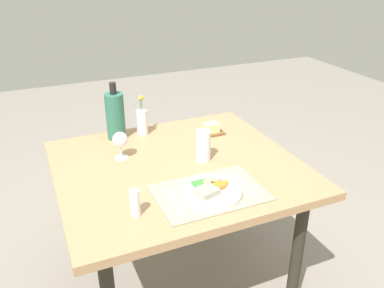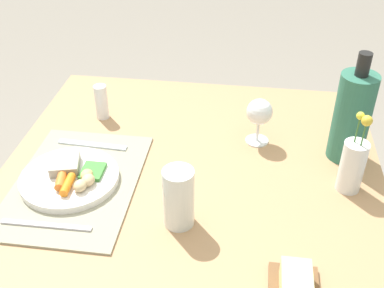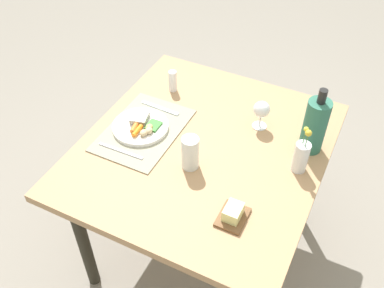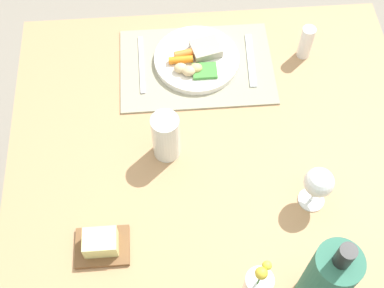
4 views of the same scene
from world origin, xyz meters
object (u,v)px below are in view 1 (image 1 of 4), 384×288
object	(u,v)px
salt_shaker	(135,203)
cooler_bottle	(115,116)
wine_glass	(120,140)
knife	(245,185)
butter_dish	(211,129)
water_tumbler	(203,147)
dinner_plate	(211,191)
fork	(174,201)
dining_table	(178,179)
flower_vase	(142,121)

from	to	relation	value
salt_shaker	cooler_bottle	bearing A→B (deg)	81.75
salt_shaker	wine_glass	xyz separation A→B (m)	(0.07, 0.48, 0.04)
knife	butter_dish	xyz separation A→B (m)	(0.11, 0.56, 0.02)
water_tumbler	butter_dish	xyz separation A→B (m)	(0.17, 0.26, -0.04)
cooler_bottle	dinner_plate	bearing A→B (deg)	-72.91
fork	dining_table	bearing A→B (deg)	68.36
dining_table	flower_vase	size ratio (longest dim) A/B	5.06
wine_glass	cooler_bottle	distance (m)	0.25
butter_dish	flower_vase	bearing A→B (deg)	157.27
water_tumbler	cooler_bottle	world-z (taller)	cooler_bottle
knife	cooler_bottle	size ratio (longest dim) A/B	0.70
dinner_plate	butter_dish	size ratio (longest dim) A/B	1.94
dining_table	fork	world-z (taller)	fork
salt_shaker	butter_dish	world-z (taller)	salt_shaker
dining_table	knife	distance (m)	0.37
butter_dish	wine_glass	bearing A→B (deg)	-170.54
butter_dish	cooler_bottle	world-z (taller)	cooler_bottle
flower_vase	dining_table	bearing A→B (deg)	-83.21
knife	cooler_bottle	xyz separation A→B (m)	(-0.38, 0.71, 0.12)
salt_shaker	knife	bearing A→B (deg)	1.06
salt_shaker	water_tumbler	bearing A→B (deg)	36.01
dining_table	butter_dish	distance (m)	0.41
dinner_plate	flower_vase	distance (m)	0.71
fork	knife	world-z (taller)	same
dining_table	knife	world-z (taller)	knife
cooler_bottle	knife	bearing A→B (deg)	-61.73
dining_table	wine_glass	bearing A→B (deg)	143.09
dinner_plate	butter_dish	bearing A→B (deg)	63.94
knife	butter_dish	size ratio (longest dim) A/B	1.65
wine_glass	salt_shaker	bearing A→B (deg)	-97.98
dining_table	salt_shaker	xyz separation A→B (m)	(-0.29, -0.31, 0.14)
flower_vase	cooler_bottle	bearing A→B (deg)	177.17
flower_vase	water_tumbler	world-z (taller)	flower_vase
dining_table	knife	xyz separation A→B (m)	(0.19, -0.30, 0.09)
water_tumbler	dinner_plate	bearing A→B (deg)	-109.09
fork	wine_glass	distance (m)	0.48
dinner_plate	butter_dish	xyz separation A→B (m)	(0.27, 0.56, 0.00)
butter_dish	cooler_bottle	xyz separation A→B (m)	(-0.49, 0.15, 0.10)
knife	flower_vase	bearing A→B (deg)	108.00
dinner_plate	fork	bearing A→B (deg)	177.83
flower_vase	fork	bearing A→B (deg)	-96.96
fork	butter_dish	distance (m)	0.70
dining_table	cooler_bottle	xyz separation A→B (m)	(-0.19, 0.41, 0.21)
dining_table	flower_vase	bearing A→B (deg)	96.79
dining_table	water_tumbler	size ratio (longest dim) A/B	7.45
fork	butter_dish	size ratio (longest dim) A/B	1.54
fork	butter_dish	bearing A→B (deg)	54.70
dining_table	flower_vase	xyz separation A→B (m)	(-0.05, 0.40, 0.16)
dining_table	knife	size ratio (longest dim) A/B	5.20
knife	salt_shaker	world-z (taller)	salt_shaker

